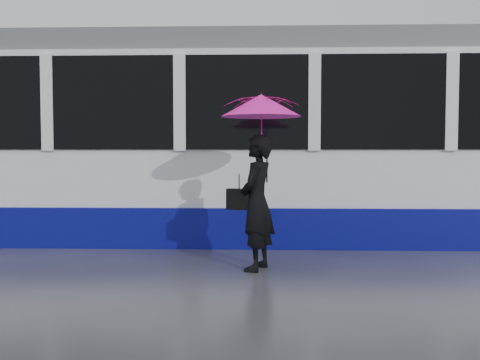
{
  "coord_description": "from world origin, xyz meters",
  "views": [
    {
      "loc": [
        0.78,
        -6.69,
        1.46
      ],
      "look_at": [
        0.54,
        0.19,
        1.1
      ],
      "focal_mm": 40.0,
      "sensor_mm": 36.0,
      "label": 1
    }
  ],
  "objects": [
    {
      "name": "woman",
      "position": [
        0.76,
        -0.13,
        0.84
      ],
      "size": [
        0.57,
        0.71,
        1.68
      ],
      "primitive_type": "imported",
      "rotation": [
        0.0,
        0.0,
        -1.89
      ],
      "color": "black",
      "rests_on": "ground"
    },
    {
      "name": "handbag",
      "position": [
        0.54,
        -0.11,
        0.88
      ],
      "size": [
        0.33,
        0.22,
        0.44
      ],
      "rotation": [
        0.0,
        0.0,
        -0.32
      ],
      "color": "black",
      "rests_on": "ground"
    },
    {
      "name": "rails",
      "position": [
        0.0,
        2.5,
        0.01
      ],
      "size": [
        34.0,
        1.51,
        0.02
      ],
      "color": "#3F3D38",
      "rests_on": "ground"
    },
    {
      "name": "tram",
      "position": [
        2.1,
        2.5,
        1.64
      ],
      "size": [
        26.0,
        2.56,
        3.35
      ],
      "color": "white",
      "rests_on": "ground"
    },
    {
      "name": "umbrella",
      "position": [
        0.81,
        -0.13,
        1.84
      ],
      "size": [
        1.25,
        1.25,
        1.13
      ],
      "rotation": [
        0.0,
        0.0,
        -0.32
      ],
      "color": "#F7148F",
      "rests_on": "ground"
    },
    {
      "name": "ground",
      "position": [
        0.0,
        0.0,
        0.0
      ],
      "size": [
        90.0,
        90.0,
        0.0
      ],
      "primitive_type": "plane",
      "color": "#2C2B31",
      "rests_on": "ground"
    }
  ]
}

